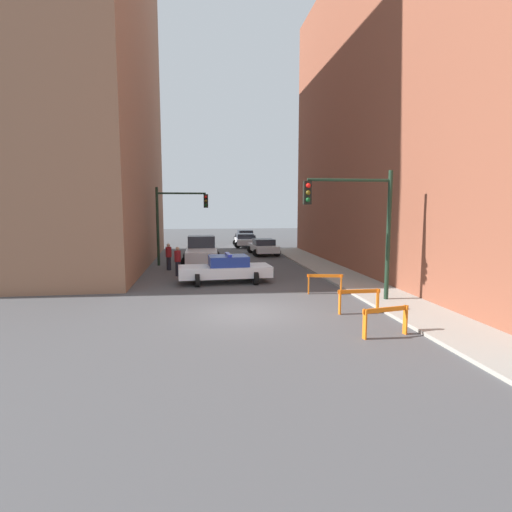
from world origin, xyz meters
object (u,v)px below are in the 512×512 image
at_px(traffic_light_near, 361,216).
at_px(parked_car_near, 263,247).
at_px(barrier_front, 386,317).
at_px(barrier_back, 325,281).
at_px(pedestrian_crossing, 178,261).
at_px(pedestrian_corner, 169,256).
at_px(police_car, 226,269).
at_px(parked_car_mid, 245,240).
at_px(parked_car_far, 245,236).
at_px(barrier_mid, 359,297).
at_px(traffic_light_far, 174,215).
at_px(white_truck, 202,251).

height_order(traffic_light_near, parked_car_near, traffic_light_near).
xyz_separation_m(barrier_front, barrier_back, (0.05, 6.00, 0.00)).
bearing_deg(traffic_light_near, pedestrian_crossing, 135.14).
xyz_separation_m(pedestrian_corner, barrier_front, (7.39, -14.12, -0.24)).
xyz_separation_m(police_car, barrier_back, (4.21, -3.38, -0.11)).
distance_m(parked_car_mid, parked_car_far, 6.38).
distance_m(parked_car_mid, barrier_mid, 25.68).
bearing_deg(pedestrian_crossing, pedestrian_corner, 84.08).
relative_size(parked_car_far, barrier_front, 2.74).
xyz_separation_m(parked_car_near, barrier_front, (0.27, -21.35, -0.06)).
bearing_deg(parked_car_far, pedestrian_corner, -110.14).
relative_size(traffic_light_near, traffic_light_far, 1.00).
distance_m(parked_car_far, barrier_mid, 31.99).
bearing_deg(pedestrian_corner, parked_car_far, 172.72).
height_order(traffic_light_far, police_car, traffic_light_far).
xyz_separation_m(traffic_light_near, parked_car_far, (-1.21, 30.37, -2.86)).
height_order(pedestrian_corner, barrier_back, pedestrian_corner).
relative_size(pedestrian_crossing, barrier_back, 1.05).
bearing_deg(traffic_light_far, parked_car_far, 69.64).
bearing_deg(white_truck, traffic_light_near, -62.14).
xyz_separation_m(traffic_light_far, pedestrian_crossing, (0.40, -4.40, -2.54)).
distance_m(pedestrian_crossing, barrier_front, 13.59).
height_order(white_truck, parked_car_near, white_truck).
xyz_separation_m(parked_car_near, parked_car_mid, (-0.75, 6.90, 0.00)).
relative_size(traffic_light_near, white_truck, 0.96).
distance_m(traffic_light_near, parked_car_far, 30.53).
height_order(parked_car_mid, parked_car_far, same).
relative_size(traffic_light_near, parked_car_near, 1.19).
bearing_deg(parked_car_near, barrier_front, -92.11).
height_order(parked_car_far, barrier_mid, parked_car_far).
height_order(traffic_light_near, pedestrian_corner, traffic_light_near).
xyz_separation_m(parked_car_mid, barrier_back, (1.07, -22.26, -0.06)).
height_order(barrier_mid, barrier_back, same).
relative_size(traffic_light_far, pedestrian_crossing, 3.13).
distance_m(pedestrian_corner, barrier_mid, 13.81).
height_order(traffic_light_far, parked_car_far, traffic_light_far).
bearing_deg(barrier_front, parked_car_mid, 92.07).
bearing_deg(traffic_light_far, barrier_mid, -61.60).
bearing_deg(parked_car_near, pedestrian_crossing, -126.89).
distance_m(traffic_light_near, parked_car_mid, 24.29).
xyz_separation_m(traffic_light_far, parked_car_far, (6.82, 18.38, -2.72)).
bearing_deg(traffic_light_near, police_car, 134.55).
bearing_deg(pedestrian_corner, barrier_mid, 45.38).
relative_size(parked_car_far, barrier_back, 2.74).
bearing_deg(traffic_light_far, traffic_light_near, -56.20).
xyz_separation_m(parked_car_near, barrier_mid, (0.51, -18.74, -0.06)).
relative_size(police_car, white_truck, 0.88).
relative_size(traffic_light_near, pedestrian_crossing, 3.13).
bearing_deg(traffic_light_far, barrier_front, -66.31).
bearing_deg(police_car, traffic_light_far, 20.01).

